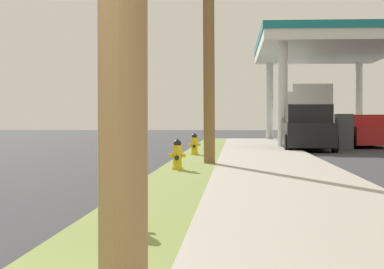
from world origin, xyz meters
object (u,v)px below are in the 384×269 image
at_px(car_tan_by_far_pump, 350,130).
at_px(car_red_by_near_pump, 366,132).
at_px(truck_silver_on_apron, 295,117).
at_px(fire_hydrant_nearest, 119,197).
at_px(fire_hydrant_third, 194,145).
at_px(truck_black_at_forecourt, 306,129).
at_px(fire_hydrant_second, 177,156).
at_px(truck_teal_at_far_bay, 312,117).

bearing_deg(car_tan_by_far_pump, car_red_by_near_pump, -93.76).
bearing_deg(truck_silver_on_apron, fire_hydrant_nearest, -98.28).
xyz_separation_m(fire_hydrant_third, truck_black_at_forecourt, (4.51, 5.98, 0.47)).
height_order(fire_hydrant_second, car_red_by_near_pump, car_red_by_near_pump).
bearing_deg(truck_teal_at_far_bay, car_tan_by_far_pump, 56.21).
bearing_deg(truck_black_at_forecourt, truck_silver_on_apron, 86.83).
bearing_deg(car_red_by_near_pump, truck_teal_at_far_bay, 127.35).
xyz_separation_m(car_tan_by_far_pump, truck_teal_at_far_bay, (-2.71, -4.05, 0.77)).
xyz_separation_m(fire_hydrant_second, truck_silver_on_apron, (5.32, 27.59, 1.04)).
relative_size(fire_hydrant_third, truck_black_at_forecourt, 0.14).
height_order(fire_hydrant_nearest, truck_teal_at_far_bay, truck_teal_at_far_bay).
distance_m(car_tan_by_far_pump, truck_black_at_forecourt, 11.09).
bearing_deg(fire_hydrant_third, car_tan_by_far_pump, 63.48).
bearing_deg(car_red_by_near_pump, fire_hydrant_nearest, -107.12).
bearing_deg(fire_hydrant_third, truck_silver_on_apron, 75.56).
bearing_deg(car_tan_by_far_pump, truck_silver_on_apron, 124.35).
relative_size(fire_hydrant_second, truck_black_at_forecourt, 0.14).
bearing_deg(truck_silver_on_apron, truck_teal_at_far_bay, -88.81).
relative_size(fire_hydrant_third, car_red_by_near_pump, 0.16).
relative_size(car_tan_by_far_pump, truck_silver_on_apron, 0.70).
height_order(fire_hydrant_nearest, car_tan_by_far_pump, car_tan_by_far_pump).
bearing_deg(truck_silver_on_apron, car_tan_by_far_pump, -55.65).
relative_size(car_tan_by_far_pump, truck_black_at_forecourt, 0.84).
bearing_deg(truck_black_at_forecourt, car_tan_by_far_pump, 70.52).
distance_m(car_red_by_near_pump, truck_silver_on_apron, 11.50).
distance_m(fire_hydrant_second, car_red_by_near_pump, 18.11).
bearing_deg(car_red_by_near_pump, fire_hydrant_second, -115.30).
height_order(truck_black_at_forecourt, truck_teal_at_far_bay, truck_teal_at_far_bay).
distance_m(fire_hydrant_second, truck_teal_at_far_bay, 20.12).
bearing_deg(fire_hydrant_third, fire_hydrant_nearest, -89.79).
height_order(fire_hydrant_third, car_red_by_near_pump, car_red_by_near_pump).
xyz_separation_m(car_red_by_near_pump, truck_black_at_forecourt, (-3.24, -3.45, 0.19)).
bearing_deg(fire_hydrant_second, truck_black_at_forecourt, 70.78).
height_order(car_red_by_near_pump, truck_silver_on_apron, truck_silver_on_apron).
bearing_deg(fire_hydrant_nearest, car_red_by_near_pump, 72.88).
height_order(car_red_by_near_pump, car_tan_by_far_pump, same).
distance_m(fire_hydrant_nearest, car_tan_by_far_pump, 32.98).
height_order(fire_hydrant_nearest, fire_hydrant_second, same).
bearing_deg(fire_hydrant_nearest, truck_teal_at_far_bay, 78.98).
bearing_deg(truck_black_at_forecourt, fire_hydrant_third, -126.98).
height_order(car_red_by_near_pump, truck_teal_at_far_bay, truck_teal_at_far_bay).
xyz_separation_m(fire_hydrant_nearest, truck_teal_at_far_bay, (5.44, 27.90, 1.04)).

